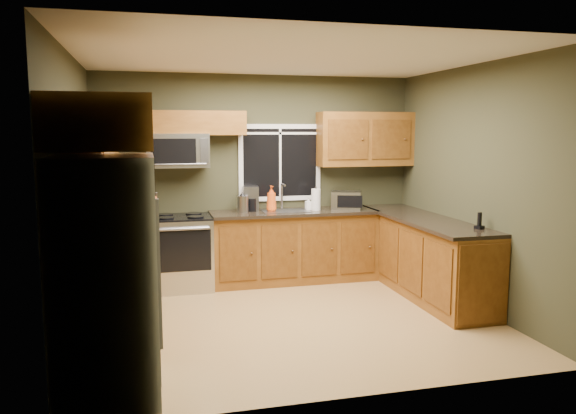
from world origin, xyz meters
name	(u,v)px	position (x,y,z in m)	size (l,w,h in m)	color
floor	(291,319)	(0.00, 0.00, 0.00)	(4.20, 4.20, 0.00)	#A37C48
ceiling	(292,57)	(0.00, 0.00, 2.70)	(4.20, 4.20, 0.00)	white
back_wall	(258,178)	(0.00, 1.80, 1.35)	(4.20, 4.20, 0.00)	#333320
front_wall	(354,219)	(0.00, -1.80, 1.35)	(4.20, 4.20, 0.00)	#333320
left_wall	(74,198)	(-2.10, 0.00, 1.35)	(3.60, 3.60, 0.00)	#333320
right_wall	(474,187)	(2.10, 0.00, 1.35)	(3.60, 3.60, 0.00)	#333320
window	(280,163)	(0.30, 1.78, 1.55)	(1.12, 0.03, 1.02)	white
base_cabinets_left	(114,277)	(-1.80, 0.48, 0.45)	(0.60, 2.65, 0.90)	brown
countertop_left	(115,233)	(-1.78, 0.48, 0.92)	(0.65, 2.65, 0.04)	black
base_cabinets_back	(294,247)	(0.42, 1.50, 0.45)	(2.17, 0.60, 0.90)	brown
countertop_back	(294,212)	(0.42, 1.48, 0.92)	(2.17, 0.65, 0.04)	black
base_cabinets_peninsula	(424,257)	(1.80, 0.54, 0.45)	(0.60, 2.52, 0.90)	brown
countertop_peninsula	(423,219)	(1.78, 0.55, 0.92)	(0.65, 2.50, 0.04)	black
upper_cabinets_left	(94,142)	(-1.94, 0.48, 1.86)	(0.33, 2.65, 0.72)	brown
upper_cabinets_back_left	(193,123)	(-0.85, 1.64, 2.07)	(1.30, 0.33, 0.30)	brown
upper_cabinets_back_right	(365,139)	(1.45, 1.64, 1.86)	(1.30, 0.33, 0.72)	brown
upper_cabinet_over_fridge	(100,123)	(-1.74, -1.30, 2.03)	(0.72, 0.90, 0.38)	brown
refrigerator	(107,278)	(-1.74, -1.30, 0.90)	(0.74, 0.90, 1.80)	#B7B7BC
range	(181,252)	(-1.05, 1.47, 0.47)	(0.76, 0.69, 0.94)	#B7B7BC
microwave	(178,151)	(-1.05, 1.61, 1.73)	(0.76, 0.41, 0.42)	#B7B7BC
sink	(285,210)	(0.30, 1.49, 0.95)	(0.60, 0.42, 0.36)	slate
toaster_oven	(346,200)	(1.12, 1.45, 1.06)	(0.46, 0.41, 0.24)	#B7B7BC
coffee_maker	(251,199)	(-0.13, 1.63, 1.09)	(0.21, 0.27, 0.32)	slate
kettle	(243,203)	(-0.26, 1.49, 1.06)	(0.19, 0.19, 0.26)	#B7B7BC
paper_towel_roll	(316,200)	(0.70, 1.46, 1.08)	(0.12, 0.12, 0.31)	white
soap_bottle_a	(271,199)	(0.12, 1.51, 1.11)	(0.13, 0.13, 0.33)	#E35215
soap_bottle_b	(308,203)	(0.62, 1.51, 1.02)	(0.08, 0.08, 0.17)	white
soap_bottle_c	(242,204)	(-0.25, 1.62, 1.03)	(0.14, 0.14, 0.18)	white
cordless_phone	(479,224)	(1.98, -0.32, 0.99)	(0.10, 0.10, 0.18)	black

